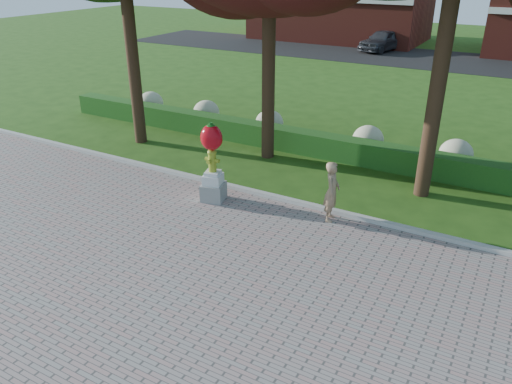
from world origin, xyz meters
The scene contains 9 objects.
ground centered at (0.00, 0.00, 0.00)m, with size 100.00×100.00×0.00m, color #244A12.
walkway centered at (0.00, -4.00, 0.02)m, with size 40.00×14.00×0.04m, color gray.
curb centered at (0.00, 3.00, 0.07)m, with size 40.00×0.18×0.15m, color #ADADA5.
lawn_hedge centered at (0.00, 7.00, 0.40)m, with size 24.00×0.70×0.80m, color #134315.
hydrangea_row centered at (0.57, 8.00, 0.55)m, with size 20.10×1.10×0.99m.
street centered at (0.00, 28.00, 0.01)m, with size 50.00×8.00×0.02m, color black.
hydrant_sculpture centered at (-1.68, 2.07, 1.27)m, with size 0.77×0.77×2.33m.
woman centered at (1.73, 2.60, 0.87)m, with size 0.60×0.40×1.66m, color #A37F5D.
parked_car centered at (-4.84, 29.65, 0.79)m, with size 1.83×4.54×1.55m, color #3A3C41.
Camera 1 is at (5.81, -8.71, 6.46)m, focal length 35.00 mm.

